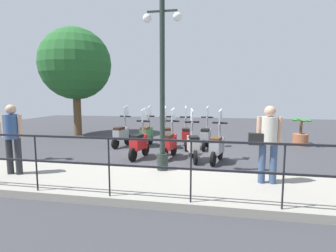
{
  "coord_description": "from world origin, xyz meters",
  "views": [
    {
      "loc": [
        -8.44,
        -1.15,
        1.96
      ],
      "look_at": [
        0.2,
        0.5,
        0.9
      ],
      "focal_mm": 28.0,
      "sensor_mm": 36.0,
      "label": 1
    }
  ],
  "objects_px": {
    "lamp_post_near": "(162,96)",
    "scooter_far_0": "(206,136)",
    "tree_large": "(75,64)",
    "scooter_near_1": "(193,145)",
    "scooter_far_1": "(186,136)",
    "scooter_far_3": "(147,134)",
    "scooter_near_0": "(217,146)",
    "scooter_far_4": "(121,134)",
    "scooter_near_2": "(169,143)",
    "potted_palm": "(301,134)",
    "pedestrian_with_bag": "(268,138)",
    "pedestrian_distant": "(12,134)",
    "scooter_near_3": "(139,143)",
    "scooter_far_2": "(166,135)"
  },
  "relations": [
    {
      "from": "lamp_post_near",
      "to": "scooter_far_0",
      "type": "bearing_deg",
      "value": -14.71
    },
    {
      "from": "tree_large",
      "to": "scooter_near_1",
      "type": "distance_m",
      "value": 7.67
    },
    {
      "from": "scooter_far_1",
      "to": "scooter_far_3",
      "type": "height_order",
      "value": "same"
    },
    {
      "from": "scooter_near_0",
      "to": "scooter_far_4",
      "type": "xyz_separation_m",
      "value": [
        1.7,
        3.54,
        0.0
      ]
    },
    {
      "from": "scooter_near_2",
      "to": "scooter_far_1",
      "type": "height_order",
      "value": "same"
    },
    {
      "from": "tree_large",
      "to": "scooter_far_4",
      "type": "distance_m",
      "value": 4.81
    },
    {
      "from": "scooter_far_1",
      "to": "potted_palm",
      "type": "bearing_deg",
      "value": -80.22
    },
    {
      "from": "scooter_near_1",
      "to": "scooter_near_0",
      "type": "bearing_deg",
      "value": -111.46
    },
    {
      "from": "scooter_near_1",
      "to": "scooter_far_0",
      "type": "xyz_separation_m",
      "value": [
        1.77,
        -0.29,
        0.0
      ]
    },
    {
      "from": "pedestrian_with_bag",
      "to": "pedestrian_distant",
      "type": "distance_m",
      "value": 5.56
    },
    {
      "from": "scooter_near_1",
      "to": "pedestrian_distant",
      "type": "bearing_deg",
      "value": 109.45
    },
    {
      "from": "pedestrian_with_bag",
      "to": "scooter_far_3",
      "type": "height_order",
      "value": "pedestrian_with_bag"
    },
    {
      "from": "pedestrian_with_bag",
      "to": "pedestrian_distant",
      "type": "height_order",
      "value": "same"
    },
    {
      "from": "scooter_near_0",
      "to": "scooter_near_2",
      "type": "xyz_separation_m",
      "value": [
        0.28,
        1.44,
        0.0
      ]
    },
    {
      "from": "lamp_post_near",
      "to": "scooter_far_0",
      "type": "distance_m",
      "value": 3.76
    },
    {
      "from": "pedestrian_distant",
      "to": "potted_palm",
      "type": "height_order",
      "value": "pedestrian_distant"
    },
    {
      "from": "scooter_near_1",
      "to": "scooter_far_1",
      "type": "relative_size",
      "value": 1.0
    },
    {
      "from": "scooter_far_4",
      "to": "scooter_far_1",
      "type": "bearing_deg",
      "value": -74.56
    },
    {
      "from": "pedestrian_with_bag",
      "to": "potted_palm",
      "type": "bearing_deg",
      "value": -22.54
    },
    {
      "from": "tree_large",
      "to": "potted_palm",
      "type": "relative_size",
      "value": 4.77
    },
    {
      "from": "scooter_far_4",
      "to": "lamp_post_near",
      "type": "bearing_deg",
      "value": -131.61
    },
    {
      "from": "potted_palm",
      "to": "scooter_far_3",
      "type": "relative_size",
      "value": 0.69
    },
    {
      "from": "pedestrian_with_bag",
      "to": "scooter_near_3",
      "type": "relative_size",
      "value": 1.03
    },
    {
      "from": "scooter_far_3",
      "to": "scooter_far_4",
      "type": "bearing_deg",
      "value": 112.17
    },
    {
      "from": "lamp_post_near",
      "to": "scooter_far_0",
      "type": "height_order",
      "value": "lamp_post_near"
    },
    {
      "from": "scooter_far_4",
      "to": "pedestrian_distant",
      "type": "bearing_deg",
      "value": 179.52
    },
    {
      "from": "pedestrian_with_bag",
      "to": "scooter_far_4",
      "type": "bearing_deg",
      "value": 50.4
    },
    {
      "from": "pedestrian_with_bag",
      "to": "tree_large",
      "type": "distance_m",
      "value": 9.99
    },
    {
      "from": "pedestrian_with_bag",
      "to": "scooter_far_3",
      "type": "bearing_deg",
      "value": 42.12
    },
    {
      "from": "lamp_post_near",
      "to": "scooter_near_3",
      "type": "distance_m",
      "value": 2.39
    },
    {
      "from": "tree_large",
      "to": "scooter_far_3",
      "type": "distance_m",
      "value": 5.33
    },
    {
      "from": "scooter_near_0",
      "to": "scooter_far_4",
      "type": "bearing_deg",
      "value": 78.39
    },
    {
      "from": "scooter_near_2",
      "to": "scooter_far_3",
      "type": "distance_m",
      "value": 2.07
    },
    {
      "from": "tree_large",
      "to": "scooter_near_2",
      "type": "xyz_separation_m",
      "value": [
        -3.71,
        -5.19,
        -2.89
      ]
    },
    {
      "from": "scooter_far_0",
      "to": "pedestrian_with_bag",
      "type": "bearing_deg",
      "value": -153.81
    },
    {
      "from": "scooter_near_3",
      "to": "pedestrian_with_bag",
      "type": "bearing_deg",
      "value": -110.95
    },
    {
      "from": "scooter_near_1",
      "to": "scooter_far_3",
      "type": "bearing_deg",
      "value": 32.06
    },
    {
      "from": "scooter_far_4",
      "to": "potted_palm",
      "type": "bearing_deg",
      "value": -64.24
    },
    {
      "from": "lamp_post_near",
      "to": "scooter_far_4",
      "type": "bearing_deg",
      "value": 35.27
    },
    {
      "from": "scooter_far_2",
      "to": "scooter_far_4",
      "type": "relative_size",
      "value": 1.0
    },
    {
      "from": "scooter_near_1",
      "to": "scooter_near_3",
      "type": "bearing_deg",
      "value": 76.47
    },
    {
      "from": "scooter_far_4",
      "to": "scooter_near_2",
      "type": "bearing_deg",
      "value": -110.97
    },
    {
      "from": "scooter_near_0",
      "to": "potted_palm",
      "type": "bearing_deg",
      "value": -30.57
    },
    {
      "from": "scooter_far_0",
      "to": "scooter_far_3",
      "type": "height_order",
      "value": "same"
    },
    {
      "from": "scooter_far_0",
      "to": "scooter_far_2",
      "type": "xyz_separation_m",
      "value": [
        -0.03,
        1.45,
        0.0
      ]
    },
    {
      "from": "scooter_far_3",
      "to": "scooter_far_4",
      "type": "xyz_separation_m",
      "value": [
        -0.26,
        0.9,
        0.0
      ]
    },
    {
      "from": "pedestrian_distant",
      "to": "scooter_far_3",
      "type": "height_order",
      "value": "pedestrian_distant"
    },
    {
      "from": "scooter_near_2",
      "to": "scooter_far_4",
      "type": "distance_m",
      "value": 2.53
    },
    {
      "from": "scooter_near_2",
      "to": "scooter_far_2",
      "type": "distance_m",
      "value": 1.61
    },
    {
      "from": "lamp_post_near",
      "to": "scooter_near_2",
      "type": "xyz_separation_m",
      "value": [
        1.77,
        0.16,
        -1.45
      ]
    }
  ]
}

